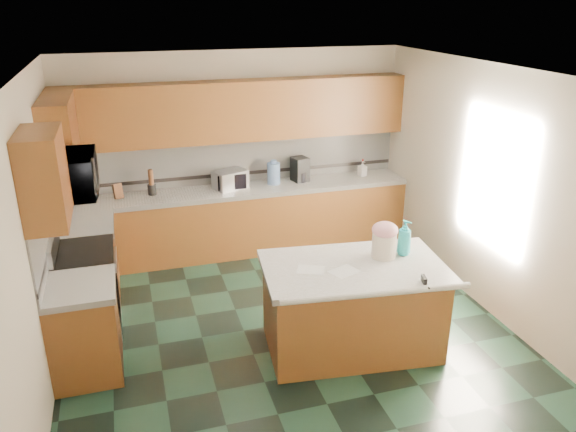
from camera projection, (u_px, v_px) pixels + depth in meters
name	position (u px, v px, depth m)	size (l,w,h in m)	color
floor	(284.00, 324.00, 6.13)	(4.60, 4.60, 0.00)	black
ceiling	(283.00, 71.00, 5.14)	(4.60, 4.60, 0.00)	white
wall_back	(236.00, 151.00, 7.70)	(4.60, 0.04, 2.70)	beige
wall_front	(386.00, 332.00, 3.56)	(4.60, 0.04, 2.70)	beige
wall_left	(35.00, 235.00, 5.01)	(0.04, 4.60, 2.70)	beige
wall_right	(483.00, 187.00, 6.25)	(0.04, 4.60, 2.70)	beige
back_base_cab	(243.00, 222.00, 7.75)	(4.60, 0.60, 0.86)	#45200E
back_countertop	(242.00, 190.00, 7.58)	(4.60, 0.64, 0.06)	white
back_upper_cab	(238.00, 111.00, 7.32)	(4.60, 0.33, 0.78)	#45200E
back_backsplash	(237.00, 160.00, 7.71)	(4.60, 0.02, 0.63)	silver
back_accent_band	(238.00, 174.00, 7.78)	(4.60, 0.01, 0.05)	black
left_base_cab_rear	(90.00, 262.00, 6.58)	(0.60, 0.82, 0.86)	#45200E
left_counter_rear	(85.00, 226.00, 6.41)	(0.64, 0.82, 0.06)	white
left_base_cab_front	(85.00, 331.00, 5.22)	(0.60, 0.72, 0.86)	#45200E
left_counter_front	(78.00, 288.00, 5.05)	(0.64, 0.72, 0.06)	white
left_backsplash	(47.00, 224.00, 5.55)	(0.02, 2.30, 0.63)	silver
left_accent_band	(50.00, 242.00, 5.62)	(0.01, 2.30, 0.05)	black
left_upper_cab_rear	(59.00, 134.00, 6.11)	(0.33, 1.09, 0.78)	#45200E
left_upper_cab_front	(44.00, 178.00, 4.63)	(0.33, 0.72, 0.78)	#45200E
range_body	(88.00, 293.00, 5.88)	(0.60, 0.76, 0.88)	#B7B7BC
range_oven_door	(117.00, 292.00, 5.97)	(0.02, 0.68, 0.55)	black
range_cooktop	(82.00, 253.00, 5.71)	(0.62, 0.78, 0.04)	black
range_handle	(116.00, 260.00, 5.84)	(0.02, 0.02, 0.66)	#B7B7BC
range_backguard	(53.00, 245.00, 5.59)	(0.06, 0.76, 0.18)	#B7B7BC
microwave	(70.00, 175.00, 5.40)	(0.73, 0.50, 0.41)	#B7B7BC
island_base	(352.00, 309.00, 5.59)	(1.66, 0.95, 0.86)	#45200E
island_top	(354.00, 268.00, 5.42)	(1.76, 1.05, 0.06)	white
island_bullnose	(377.00, 294.00, 4.95)	(0.06, 0.06, 1.76)	white
treat_jar	(384.00, 245.00, 5.54)	(0.24, 0.24, 0.25)	beige
treat_jar_lid	(385.00, 230.00, 5.48)	(0.26, 0.26, 0.16)	pink
treat_jar_knob	(385.00, 225.00, 5.46)	(0.03, 0.03, 0.09)	tan
treat_jar_knob_end_l	(381.00, 225.00, 5.45)	(0.05, 0.05, 0.05)	tan
treat_jar_knob_end_r	(389.00, 224.00, 5.47)	(0.05, 0.05, 0.05)	tan
soap_bottle_island	(404.00, 237.00, 5.57)	(0.14, 0.14, 0.36)	#22A9B8
paper_sheet_a	(344.00, 271.00, 5.28)	(0.26, 0.20, 0.00)	white
paper_sheet_b	(311.00, 270.00, 5.31)	(0.26, 0.19, 0.00)	white
clamp_body	(424.00, 281.00, 5.08)	(0.03, 0.11, 0.10)	black
clamp_handle	(427.00, 287.00, 5.03)	(0.02, 0.02, 0.08)	black
knife_block	(118.00, 191.00, 7.15)	(0.11, 0.09, 0.19)	#472814
utensil_crock	(152.00, 190.00, 7.30)	(0.11, 0.11, 0.14)	black
utensil_bundle	(151.00, 177.00, 7.24)	(0.06, 0.06, 0.20)	#472814
toaster_oven	(230.00, 179.00, 7.53)	(0.42, 0.29, 0.24)	#B7B7BC
toaster_oven_door	(232.00, 182.00, 7.41)	(0.38, 0.01, 0.20)	black
paper_towel	(275.00, 174.00, 7.74)	(0.11, 0.11, 0.25)	white
paper_towel_base	(275.00, 182.00, 7.79)	(0.17, 0.17, 0.01)	#B7B7BC
water_jug	(274.00, 174.00, 7.69)	(0.18, 0.18, 0.29)	#719AD7
water_jug_neck	(274.00, 162.00, 7.63)	(0.08, 0.08, 0.04)	#719AD7
coffee_maker	(300.00, 169.00, 7.80)	(0.20, 0.22, 0.34)	black
coffee_carafe	(301.00, 177.00, 7.80)	(0.14, 0.14, 0.14)	black
soap_bottle_back	(362.00, 168.00, 8.05)	(0.10, 0.10, 0.22)	white
soap_back_cap	(363.00, 160.00, 8.00)	(0.02, 0.02, 0.03)	red
window_light_proxy	(494.00, 180.00, 6.01)	(0.02, 1.40, 1.10)	white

